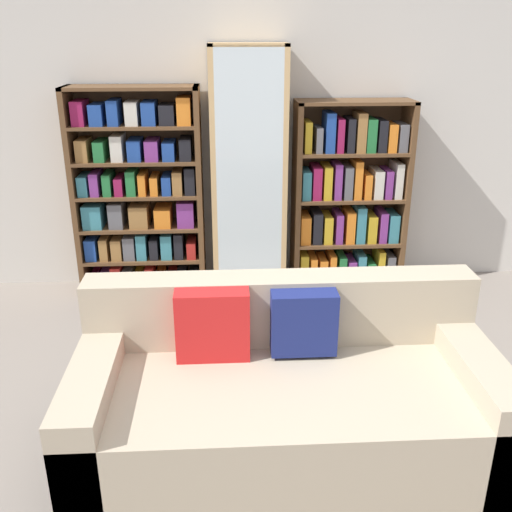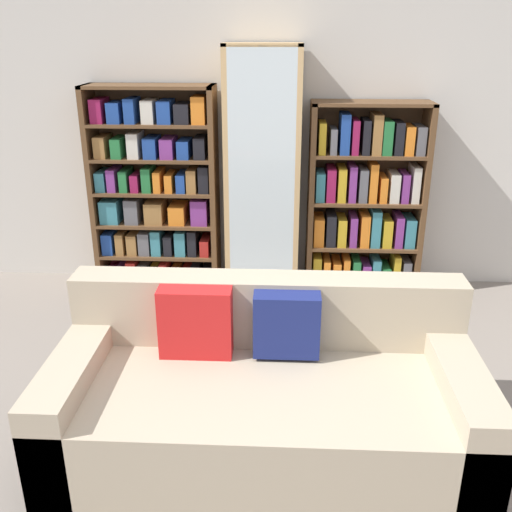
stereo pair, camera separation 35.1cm
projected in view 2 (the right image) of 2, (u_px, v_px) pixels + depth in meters
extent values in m
plane|color=gray|center=(276.00, 505.00, 2.54)|extent=(16.00, 16.00, 0.00)
cube|color=beige|center=(284.00, 116.00, 4.40)|extent=(6.33, 0.06, 2.70)
cube|color=tan|center=(264.00, 419.00, 2.75)|extent=(1.99, 0.93, 0.45)
cube|color=tan|center=(267.00, 309.00, 2.93)|extent=(1.99, 0.20, 0.36)
cube|color=tan|center=(80.00, 403.00, 2.77)|extent=(0.20, 0.93, 0.57)
cube|color=tan|center=(454.00, 414.00, 2.68)|extent=(0.20, 0.93, 0.57)
cube|color=red|center=(196.00, 323.00, 2.80)|extent=(0.36, 0.12, 0.36)
cube|color=navy|center=(287.00, 325.00, 2.78)|extent=(0.32, 0.12, 0.32)
cube|color=brown|center=(96.00, 190.00, 4.48)|extent=(0.04, 0.32, 1.60)
cube|color=brown|center=(215.00, 192.00, 4.43)|extent=(0.04, 0.32, 1.60)
cube|color=brown|center=(148.00, 86.00, 4.16)|extent=(0.98, 0.32, 0.02)
cube|color=brown|center=(161.00, 283.00, 4.75)|extent=(0.98, 0.32, 0.02)
cube|color=brown|center=(159.00, 186.00, 4.60)|extent=(0.98, 0.01, 1.60)
cube|color=brown|center=(159.00, 252.00, 4.65)|extent=(0.90, 0.32, 0.02)
cube|color=brown|center=(157.00, 222.00, 4.55)|extent=(0.90, 0.32, 0.02)
cube|color=brown|center=(155.00, 191.00, 4.46)|extent=(0.90, 0.32, 0.02)
cube|color=brown|center=(153.00, 158.00, 4.36)|extent=(0.90, 0.32, 0.02)
cube|color=brown|center=(151.00, 124.00, 4.26)|extent=(0.90, 0.32, 0.02)
cube|color=#8E1947|center=(113.00, 273.00, 4.72)|extent=(0.06, 0.24, 0.14)
cube|color=#7A3384|center=(124.00, 273.00, 4.72)|extent=(0.08, 0.24, 0.15)
cube|color=#AD231E|center=(134.00, 270.00, 4.70)|extent=(0.08, 0.24, 0.21)
cube|color=#5B5B60|center=(145.00, 272.00, 4.71)|extent=(0.08, 0.24, 0.18)
cube|color=gold|center=(155.00, 273.00, 4.71)|extent=(0.06, 0.24, 0.15)
cube|color=#AD231E|center=(166.00, 271.00, 4.69)|extent=(0.06, 0.24, 0.19)
cube|color=orange|center=(176.00, 275.00, 4.70)|extent=(0.07, 0.24, 0.14)
cube|color=#AD231E|center=(187.00, 275.00, 4.70)|extent=(0.07, 0.24, 0.13)
cube|color=black|center=(197.00, 273.00, 4.69)|extent=(0.07, 0.24, 0.18)
cube|color=black|center=(208.00, 274.00, 4.68)|extent=(0.07, 0.24, 0.16)
cube|color=#1E4293|center=(111.00, 241.00, 4.62)|extent=(0.08, 0.24, 0.17)
cube|color=olive|center=(123.00, 241.00, 4.61)|extent=(0.06, 0.24, 0.17)
cube|color=olive|center=(135.00, 241.00, 4.61)|extent=(0.08, 0.24, 0.17)
cube|color=#5B5B60|center=(147.00, 241.00, 4.60)|extent=(0.09, 0.24, 0.18)
cube|color=teal|center=(158.00, 240.00, 4.59)|extent=(0.08, 0.24, 0.20)
cube|color=black|center=(170.00, 242.00, 4.60)|extent=(0.06, 0.24, 0.16)
cube|color=teal|center=(182.00, 241.00, 4.59)|extent=(0.08, 0.24, 0.20)
cube|color=black|center=(194.00, 240.00, 4.58)|extent=(0.07, 0.24, 0.21)
cube|color=#AD231E|center=(206.00, 245.00, 4.59)|extent=(0.07, 0.24, 0.13)
cube|color=teal|center=(112.00, 210.00, 4.52)|extent=(0.14, 0.24, 0.18)
cube|color=#5B5B60|center=(134.00, 209.00, 4.51)|extent=(0.11, 0.24, 0.20)
cube|color=olive|center=(156.00, 211.00, 4.51)|extent=(0.14, 0.24, 0.17)
cube|color=orange|center=(179.00, 213.00, 4.50)|extent=(0.12, 0.24, 0.15)
cube|color=#7A3384|center=(200.00, 210.00, 4.48)|extent=(0.13, 0.24, 0.20)
cube|color=teal|center=(104.00, 180.00, 4.43)|extent=(0.07, 0.24, 0.15)
cube|color=#7A3384|center=(115.00, 178.00, 4.42)|extent=(0.06, 0.24, 0.17)
cube|color=#237038|center=(126.00, 179.00, 4.42)|extent=(0.06, 0.24, 0.16)
cube|color=#8E1947|center=(137.00, 181.00, 4.42)|extent=(0.06, 0.24, 0.13)
cube|color=#237038|center=(149.00, 178.00, 4.41)|extent=(0.07, 0.24, 0.19)
cube|color=orange|center=(159.00, 180.00, 4.41)|extent=(0.05, 0.24, 0.16)
cube|color=orange|center=(171.00, 181.00, 4.41)|extent=(0.06, 0.24, 0.14)
cube|color=#1E4293|center=(183.00, 181.00, 4.41)|extent=(0.07, 0.24, 0.14)
cube|color=olive|center=(193.00, 179.00, 4.40)|extent=(0.07, 0.24, 0.18)
cube|color=black|center=(205.00, 178.00, 4.39)|extent=(0.08, 0.24, 0.20)
cube|color=olive|center=(103.00, 146.00, 4.33)|extent=(0.09, 0.24, 0.16)
cube|color=#237038|center=(119.00, 147.00, 4.33)|extent=(0.08, 0.24, 0.15)
cube|color=beige|center=(136.00, 144.00, 4.32)|extent=(0.08, 0.24, 0.19)
cube|color=#1E4293|center=(152.00, 147.00, 4.32)|extent=(0.10, 0.24, 0.15)
cube|color=#7A3384|center=(169.00, 147.00, 4.31)|extent=(0.10, 0.24, 0.15)
cube|color=#1E4293|center=(185.00, 148.00, 4.31)|extent=(0.09, 0.24, 0.13)
cube|color=black|center=(201.00, 147.00, 4.30)|extent=(0.09, 0.24, 0.16)
cube|color=#8E1947|center=(100.00, 110.00, 4.24)|extent=(0.09, 0.24, 0.17)
cube|color=#1E4293|center=(117.00, 112.00, 4.23)|extent=(0.09, 0.24, 0.15)
cube|color=#1E4293|center=(132.00, 110.00, 4.22)|extent=(0.08, 0.24, 0.18)
cube|color=beige|center=(150.00, 111.00, 4.22)|extent=(0.09, 0.24, 0.17)
cube|color=#1E4293|center=(166.00, 111.00, 4.21)|extent=(0.10, 0.24, 0.16)
cube|color=black|center=(183.00, 113.00, 4.21)|extent=(0.11, 0.24, 0.14)
cube|color=orange|center=(200.00, 109.00, 4.20)|extent=(0.10, 0.24, 0.20)
cube|color=tan|center=(228.00, 174.00, 4.36)|extent=(0.04, 0.36, 1.89)
cube|color=tan|center=(297.00, 175.00, 4.33)|extent=(0.04, 0.36, 1.89)
cube|color=tan|center=(263.00, 44.00, 4.00)|extent=(0.57, 0.36, 0.02)
cube|color=tan|center=(262.00, 286.00, 4.69)|extent=(0.57, 0.36, 0.02)
cube|color=tan|center=(263.00, 169.00, 4.51)|extent=(0.57, 0.01, 1.89)
cube|color=silver|center=(262.00, 180.00, 4.18)|extent=(0.49, 0.01, 1.86)
cube|color=tan|center=(262.00, 250.00, 4.57)|extent=(0.49, 0.32, 0.02)
cube|color=tan|center=(262.00, 213.00, 4.46)|extent=(0.49, 0.32, 0.02)
cube|color=tan|center=(263.00, 175.00, 4.34)|extent=(0.49, 0.32, 0.02)
cube|color=tan|center=(263.00, 134.00, 4.23)|extent=(0.49, 0.32, 0.02)
cube|color=tan|center=(263.00, 91.00, 4.12)|extent=(0.49, 0.32, 0.02)
cylinder|color=silver|center=(244.00, 279.00, 4.69)|extent=(0.01, 0.01, 0.08)
cone|color=silver|center=(244.00, 270.00, 4.66)|extent=(0.09, 0.09, 0.09)
cylinder|color=silver|center=(262.00, 280.00, 4.67)|extent=(0.01, 0.01, 0.08)
cone|color=silver|center=(262.00, 271.00, 4.64)|extent=(0.09, 0.09, 0.09)
cylinder|color=silver|center=(280.00, 280.00, 4.67)|extent=(0.01, 0.01, 0.08)
cone|color=silver|center=(280.00, 271.00, 4.64)|extent=(0.09, 0.09, 0.09)
cylinder|color=silver|center=(240.00, 243.00, 4.55)|extent=(0.01, 0.01, 0.09)
cone|color=silver|center=(240.00, 231.00, 4.51)|extent=(0.06, 0.06, 0.11)
cylinder|color=silver|center=(251.00, 242.00, 4.56)|extent=(0.01, 0.01, 0.09)
cone|color=silver|center=(251.00, 231.00, 4.53)|extent=(0.06, 0.06, 0.11)
cylinder|color=silver|center=(262.00, 244.00, 4.53)|extent=(0.01, 0.01, 0.09)
cone|color=silver|center=(262.00, 232.00, 4.50)|extent=(0.06, 0.06, 0.11)
cylinder|color=silver|center=(273.00, 243.00, 4.55)|extent=(0.01, 0.01, 0.09)
cone|color=silver|center=(274.00, 231.00, 4.51)|extent=(0.06, 0.06, 0.11)
cylinder|color=silver|center=(285.00, 244.00, 4.53)|extent=(0.01, 0.01, 0.09)
cone|color=silver|center=(285.00, 232.00, 4.49)|extent=(0.06, 0.06, 0.11)
cylinder|color=silver|center=(241.00, 207.00, 4.43)|extent=(0.01, 0.01, 0.09)
cone|color=silver|center=(241.00, 195.00, 4.39)|extent=(0.08, 0.08, 0.10)
cylinder|color=silver|center=(255.00, 206.00, 4.45)|extent=(0.01, 0.01, 0.09)
cone|color=silver|center=(255.00, 194.00, 4.42)|extent=(0.08, 0.08, 0.10)
cylinder|color=silver|center=(270.00, 206.00, 4.44)|extent=(0.01, 0.01, 0.09)
cone|color=silver|center=(270.00, 195.00, 4.40)|extent=(0.08, 0.08, 0.10)
cylinder|color=silver|center=(284.00, 207.00, 4.43)|extent=(0.01, 0.01, 0.09)
cone|color=silver|center=(284.00, 195.00, 4.39)|extent=(0.08, 0.08, 0.10)
cylinder|color=silver|center=(238.00, 168.00, 4.33)|extent=(0.01, 0.01, 0.07)
cone|color=silver|center=(238.00, 158.00, 4.30)|extent=(0.05, 0.05, 0.09)
cylinder|color=silver|center=(248.00, 168.00, 4.35)|extent=(0.01, 0.01, 0.07)
cone|color=silver|center=(248.00, 158.00, 4.32)|extent=(0.05, 0.05, 0.09)
cylinder|color=silver|center=(258.00, 168.00, 4.35)|extent=(0.01, 0.01, 0.07)
cone|color=silver|center=(258.00, 158.00, 4.32)|extent=(0.05, 0.05, 0.09)
cylinder|color=silver|center=(267.00, 169.00, 4.31)|extent=(0.01, 0.01, 0.07)
cone|color=silver|center=(267.00, 159.00, 4.28)|extent=(0.05, 0.05, 0.09)
cylinder|color=silver|center=(277.00, 169.00, 4.32)|extent=(0.01, 0.01, 0.07)
cone|color=silver|center=(277.00, 159.00, 4.29)|extent=(0.05, 0.05, 0.09)
cylinder|color=silver|center=(287.00, 169.00, 4.32)|extent=(0.01, 0.01, 0.07)
cone|color=silver|center=(287.00, 159.00, 4.29)|extent=(0.05, 0.05, 0.09)
cylinder|color=silver|center=(243.00, 127.00, 4.24)|extent=(0.01, 0.01, 0.08)
cone|color=silver|center=(243.00, 115.00, 4.21)|extent=(0.09, 0.09, 0.10)
cylinder|color=silver|center=(263.00, 127.00, 4.23)|extent=(0.01, 0.01, 0.08)
cone|color=silver|center=(263.00, 115.00, 4.20)|extent=(0.09, 0.09, 0.10)
cylinder|color=silver|center=(283.00, 128.00, 4.19)|extent=(0.01, 0.01, 0.08)
cone|color=silver|center=(283.00, 116.00, 4.16)|extent=(0.09, 0.09, 0.10)
cylinder|color=silver|center=(242.00, 84.00, 4.12)|extent=(0.01, 0.01, 0.08)
cone|color=silver|center=(242.00, 71.00, 4.08)|extent=(0.09, 0.09, 0.10)
cylinder|color=silver|center=(263.00, 84.00, 4.10)|extent=(0.01, 0.01, 0.08)
cone|color=silver|center=(263.00, 71.00, 4.06)|extent=(0.09, 0.09, 0.10)
cylinder|color=silver|center=(284.00, 84.00, 4.08)|extent=(0.01, 0.01, 0.08)
cone|color=silver|center=(284.00, 71.00, 4.05)|extent=(0.09, 0.09, 0.10)
cube|color=brown|center=(311.00, 200.00, 4.42)|extent=(0.04, 0.32, 1.49)
cube|color=brown|center=(420.00, 201.00, 4.38)|extent=(0.04, 0.32, 1.49)
cube|color=brown|center=(372.00, 103.00, 4.13)|extent=(0.88, 0.32, 0.02)
cube|color=brown|center=(359.00, 287.00, 4.67)|extent=(0.88, 0.32, 0.02)
cube|color=brown|center=(363.00, 195.00, 4.54)|extent=(0.88, 0.01, 1.49)
cube|color=brown|center=(362.00, 244.00, 4.53)|extent=(0.80, 0.32, 0.02)
cube|color=brown|center=(365.00, 201.00, 4.40)|extent=(0.80, 0.32, 0.02)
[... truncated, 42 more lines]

